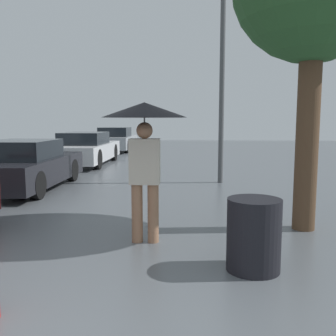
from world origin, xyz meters
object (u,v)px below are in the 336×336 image
Objects in this scene: street_lamp at (222,72)px; pedestrian at (145,130)px; parked_car_second at (26,166)px; parked_car_third at (86,149)px; parked_car_farthest at (116,140)px; trash_bin at (254,235)px.

pedestrian is at bearing -106.20° from street_lamp.
parked_car_second is 0.76× the size of street_lamp.
street_lamp is (4.63, -3.90, 2.27)m from parked_car_third.
parked_car_farthest is 11.41m from street_lamp.
pedestrian is at bearing 144.98° from trash_bin.
trash_bin is at bearing -74.20° from parked_car_farthest.
trash_bin is at bearing -91.64° from street_lamp.
pedestrian reaches higher than parked_car_second.
street_lamp is 6.41× the size of trash_bin.
parked_car_third is 5.78× the size of trash_bin.
parked_car_farthest is at bearing 90.58° from parked_car_third.
parked_car_second is 5.37m from street_lamp.
parked_car_third is 1.11× the size of parked_car_farthest.
trash_bin is (1.28, -0.89, -1.10)m from pedestrian.
parked_car_third is at bearing 89.13° from parked_car_second.
parked_car_farthest reaches higher than trash_bin.
parked_car_third reaches higher than parked_car_second.
parked_car_second is 4.88× the size of trash_bin.
pedestrian is at bearing -70.21° from parked_car_third.
pedestrian is 0.48× the size of parked_car_second.
parked_car_third is at bearing 139.90° from street_lamp.
pedestrian reaches higher than trash_bin.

